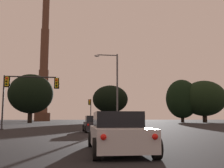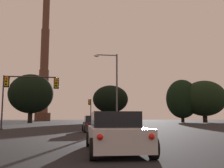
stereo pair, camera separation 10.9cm
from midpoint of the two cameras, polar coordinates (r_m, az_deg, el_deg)
The scene contains 10 objects.
sedan_right_lane_third at distance 9.69m, azimuth 0.96°, elevation -10.58°, with size 2.09×4.74×1.43m.
hatchback_right_lane_front at distance 23.76m, azimuth -3.90°, elevation -8.78°, with size 1.96×4.13×1.44m.
traffic_light_overhead_left at distance 30.40m, azimuth -18.82°, elevation -0.82°, with size 6.11×0.50×5.89m.
traffic_light_far_right at distance 58.00m, azimuth -4.72°, elevation -5.14°, with size 0.78×0.50×5.47m.
street_lamp at distance 31.26m, azimuth 0.41°, elevation 0.25°, with size 2.90×0.36×8.94m.
smokestack at distance 128.71m, azimuth -14.51°, elevation 3.42°, with size 7.33×7.33×64.32m.
treeline_far_left at distance 74.39m, azimuth -17.18°, elevation -2.06°, with size 12.02×10.82×13.20m.
treeline_left_mid at distance 85.89m, azimuth 19.46°, elevation -2.97°, with size 13.50×12.15×12.90m.
treeline_center_right at distance 79.03m, azimuth -0.30°, elevation -3.34°, with size 10.65×9.58×11.17m.
treeline_center_left at distance 84.59m, azimuth 15.05°, elevation -3.15°, with size 9.96×8.97×13.34m.
Camera 2 is at (1.50, -1.15, 1.18)m, focal length 42.00 mm.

